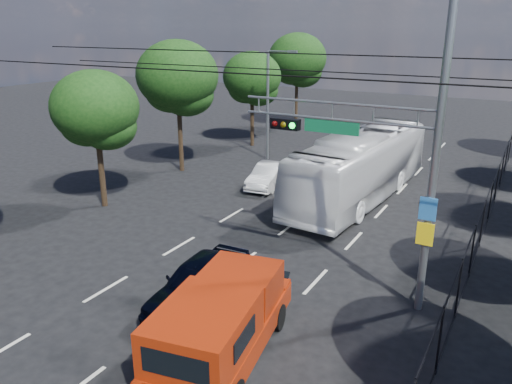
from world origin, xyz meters
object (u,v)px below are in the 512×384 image
Objects in this scene: white_van at (269,175)px; white_bus at (361,166)px; red_pickup at (222,321)px; navy_hatchback at (200,282)px; signal_mast at (394,142)px.

white_bus is at bearing -1.16° from white_van.
white_bus reaches higher than red_pickup.
navy_hatchback is at bearing -79.50° from white_van.
white_bus is (-3.88, 9.35, -3.52)m from signal_mast.
navy_hatchback is (-4.93, -3.16, -4.47)m from signal_mast.
navy_hatchback is 12.56m from white_van.
signal_mast is at bearing -52.43° from white_van.
red_pickup reaches higher than navy_hatchback.
white_bus is (-1.11, 14.50, 0.56)m from red_pickup.
red_pickup is at bearing -82.01° from white_bus.
navy_hatchback is at bearing 137.36° from red_pickup.
red_pickup is 0.49× the size of white_bus.
signal_mast is at bearing 61.76° from red_pickup.
signal_mast is 2.42× the size of white_van.
signal_mast is 0.77× the size of white_bus.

